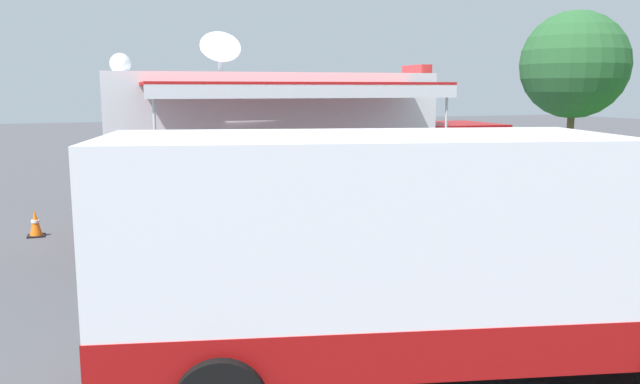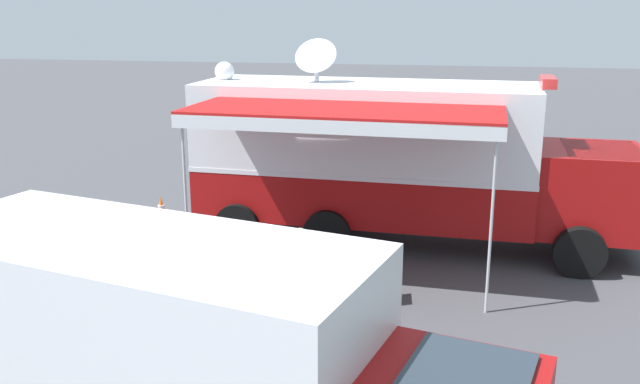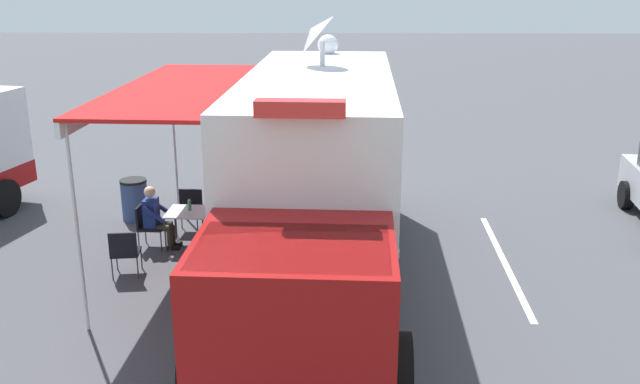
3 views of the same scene
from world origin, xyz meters
name	(u,v)px [view 3 (image 3 of 3)]	position (x,y,z in m)	size (l,w,h in m)	color
ground_plane	(319,262)	(0.00, 0.00, 0.00)	(100.00, 100.00, 0.00)	#47474C
lot_stripe	(504,262)	(-3.47, -0.08, 0.00)	(0.12, 4.80, 0.01)	silver
command_truck	(314,174)	(0.06, 0.75, 1.94)	(5.08, 9.58, 4.53)	#9E0F0F
folding_table	(188,214)	(2.57, -0.77, 0.67)	(0.83, 0.83, 0.73)	silver
water_bottle	(189,205)	(2.55, -0.82, 0.83)	(0.07, 0.07, 0.22)	#3F9959
folding_chair_at_table	(147,222)	(3.37, -0.70, 0.51)	(0.50, 0.50, 0.87)	black
folding_chair_beside_table	(190,207)	(2.72, -1.62, 0.51)	(0.50, 0.50, 0.87)	black
folding_chair_spare_by_truck	(125,250)	(3.41, 0.68, 0.51)	(0.53, 0.53, 0.87)	black
seated_responder	(156,216)	(3.18, -0.70, 0.65)	(0.67, 0.57, 1.25)	navy
trash_bin	(135,200)	(4.05, -2.28, 0.46)	(0.57, 0.57, 0.91)	#384C7F
traffic_cone	(343,173)	(-0.51, -5.09, 0.28)	(0.36, 0.36, 0.58)	black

